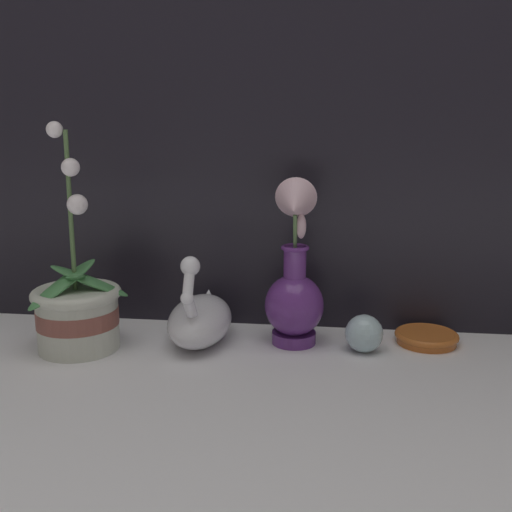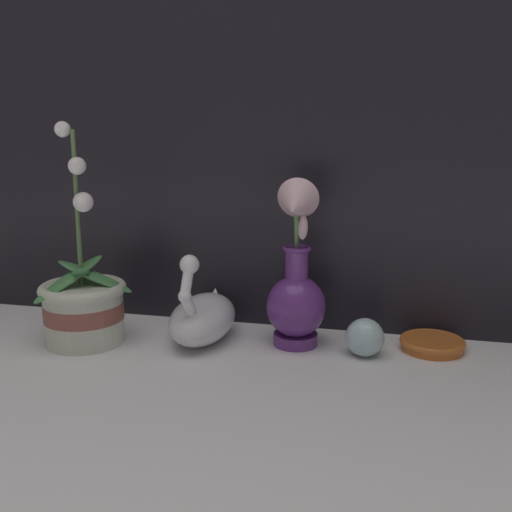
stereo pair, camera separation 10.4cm
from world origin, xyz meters
The scene contains 7 objects.
ground_plane centered at (0.00, 0.00, 0.00)m, with size 2.80×2.80×0.00m, color white.
window_backdrop centered at (0.00, 0.28, 0.60)m, with size 2.80×0.03×1.20m.
orchid_potted_plant centered at (-0.32, 0.10, 0.07)m, with size 0.17×0.18×0.40m.
swan_figurine centered at (-0.11, 0.16, 0.05)m, with size 0.11×0.21×0.18m.
blue_vase centered at (0.06, 0.17, 0.11)m, with size 0.11×0.12×0.31m.
glass_sphere centered at (0.19, 0.15, 0.03)m, with size 0.07×0.07×0.07m.
amber_dish centered at (0.31, 0.20, 0.01)m, with size 0.12×0.12×0.02m.
Camera 2 is at (0.23, -0.85, 0.40)m, focal length 42.00 mm.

